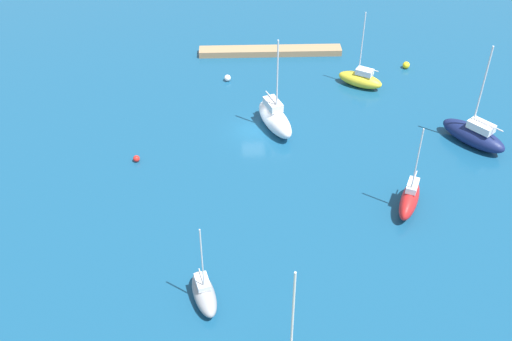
# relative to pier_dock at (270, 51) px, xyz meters

# --- Properties ---
(water) EXTENTS (160.00, 160.00, 0.00)m
(water) POSITION_rel_pier_dock_xyz_m (2.72, 17.50, -0.40)
(water) COLOR navy
(water) RESTS_ON ground
(pier_dock) EXTENTS (18.49, 2.01, 0.81)m
(pier_dock) POSITION_rel_pier_dock_xyz_m (0.00, 0.00, 0.00)
(pier_dock) COLOR #997A56
(pier_dock) RESTS_ON ground
(sailboat_gray_east_end) EXTENTS (2.85, 4.95, 7.93)m
(sailboat_gray_east_end) POSITION_rel_pier_dock_xyz_m (7.25, 40.71, 0.45)
(sailboat_gray_east_end) COLOR gray
(sailboat_gray_east_end) RESTS_ON water
(sailboat_white_along_channel) EXTENTS (4.63, 7.23, 10.73)m
(sailboat_white_along_channel) POSITION_rel_pier_dock_xyz_m (0.40, 17.15, 0.94)
(sailboat_white_along_channel) COLOR white
(sailboat_white_along_channel) RESTS_ON water
(sailboat_red_lone_south) EXTENTS (3.60, 5.57, 9.12)m
(sailboat_red_lone_south) POSITION_rel_pier_dock_xyz_m (-11.17, 30.54, 0.78)
(sailboat_red_lone_south) COLOR red
(sailboat_red_lone_south) RESTS_ON water
(sailboat_yellow_lone_north) EXTENTS (5.66, 4.48, 9.39)m
(sailboat_yellow_lone_north) POSITION_rel_pier_dock_xyz_m (-10.34, 8.55, 0.58)
(sailboat_yellow_lone_north) COLOR yellow
(sailboat_yellow_lone_north) RESTS_ON water
(sailboat_navy_mid_basin) EXTENTS (6.56, 7.10, 11.19)m
(sailboat_navy_mid_basin) POSITION_rel_pier_dock_xyz_m (-20.19, 20.66, 0.79)
(sailboat_navy_mid_basin) COLOR #141E4C
(sailboat_navy_mid_basin) RESTS_ON water
(mooring_buoy_red) EXTENTS (0.68, 0.68, 0.68)m
(mooring_buoy_red) POSITION_rel_pier_dock_xyz_m (14.72, 22.54, -0.06)
(mooring_buoy_red) COLOR red
(mooring_buoy_red) RESTS_ON water
(mooring_buoy_yellow) EXTENTS (0.88, 0.88, 0.88)m
(mooring_buoy_yellow) POSITION_rel_pier_dock_xyz_m (-16.86, 4.38, 0.04)
(mooring_buoy_yellow) COLOR yellow
(mooring_buoy_yellow) RESTS_ON water
(mooring_buoy_white) EXTENTS (0.79, 0.79, 0.79)m
(mooring_buoy_white) POSITION_rel_pier_dock_xyz_m (5.55, 6.77, -0.01)
(mooring_buoy_white) COLOR white
(mooring_buoy_white) RESTS_ON water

